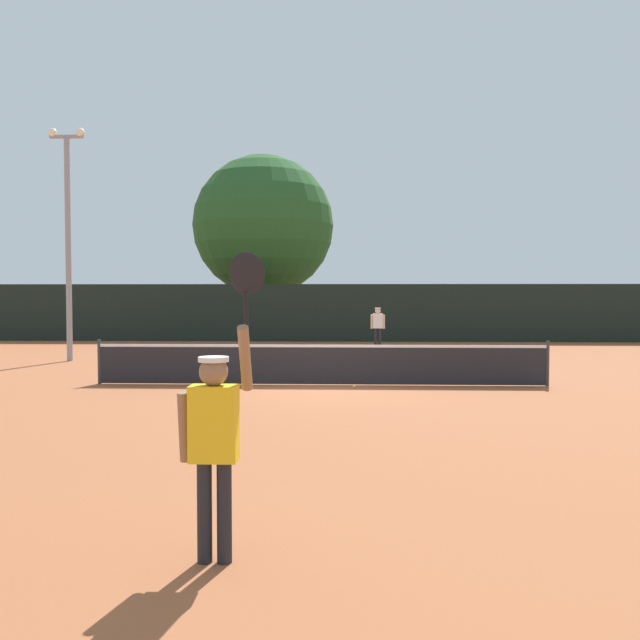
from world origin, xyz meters
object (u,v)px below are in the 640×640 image
(tennis_ball, at_px, (354,387))
(light_pole, at_px, (68,228))
(player_serving, at_px, (216,426))
(parked_car_near, at_px, (194,319))
(player_receiving, at_px, (378,324))
(parked_car_far, at_px, (512,319))
(parked_car_mid, at_px, (363,320))
(large_tree, at_px, (263,226))

(tennis_ball, distance_m, light_pole, 11.64)
(player_serving, bearing_deg, parked_car_near, 103.29)
(player_receiving, xyz_separation_m, parked_car_near, (-9.89, 10.95, -0.22))
(parked_car_far, bearing_deg, parked_car_mid, -166.89)
(parked_car_mid, bearing_deg, tennis_ball, -95.90)
(tennis_ball, bearing_deg, light_pole, 147.40)
(player_serving, distance_m, parked_car_mid, 30.61)
(parked_car_mid, relative_size, parked_car_far, 0.99)
(player_serving, relative_size, parked_car_far, 0.57)
(large_tree, bearing_deg, parked_car_mid, -1.98)
(player_serving, relative_size, parked_car_mid, 0.58)
(light_pole, relative_size, parked_car_near, 1.78)
(player_receiving, xyz_separation_m, tennis_ball, (-1.09, -11.12, -0.96))
(parked_car_near, height_order, parked_car_mid, same)
(tennis_ball, bearing_deg, large_tree, 102.63)
(light_pole, bearing_deg, parked_car_near, 88.85)
(large_tree, bearing_deg, parked_car_near, 163.51)
(parked_car_near, bearing_deg, parked_car_mid, -8.12)
(player_receiving, xyz_separation_m, light_pole, (-10.22, -5.28, 3.30))
(parked_car_near, distance_m, parked_car_mid, 9.66)
(parked_car_mid, bearing_deg, player_serving, -97.56)
(parked_car_near, height_order, parked_car_far, same)
(player_receiving, distance_m, large_tree, 12.32)
(tennis_ball, height_order, parked_car_near, parked_car_near)
(parked_car_mid, height_order, parked_car_far, same)
(parked_car_far, bearing_deg, light_pole, -132.71)
(parked_car_mid, bearing_deg, parked_car_far, 3.10)
(large_tree, distance_m, parked_car_mid, 7.47)
(parked_car_far, bearing_deg, tennis_ball, -106.41)
(parked_car_mid, xyz_separation_m, parked_car_far, (8.27, 1.00, 0.00))
(parked_car_mid, bearing_deg, large_tree, 174.23)
(tennis_ball, relative_size, light_pole, 0.01)
(parked_car_far, bearing_deg, large_tree, -170.39)
(parked_car_near, xyz_separation_m, parked_car_mid, (9.56, -1.41, 0.00))
(large_tree, xyz_separation_m, parked_car_mid, (5.43, -0.19, -5.12))
(player_receiving, bearing_deg, parked_car_far, -126.97)
(player_serving, relative_size, light_pole, 0.34)
(light_pole, distance_m, parked_car_near, 16.61)
(light_pole, bearing_deg, player_serving, -63.40)
(light_pole, xyz_separation_m, large_tree, (4.45, 15.01, 1.61))
(large_tree, relative_size, parked_car_mid, 2.25)
(parked_car_mid, bearing_deg, parked_car_near, 167.82)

